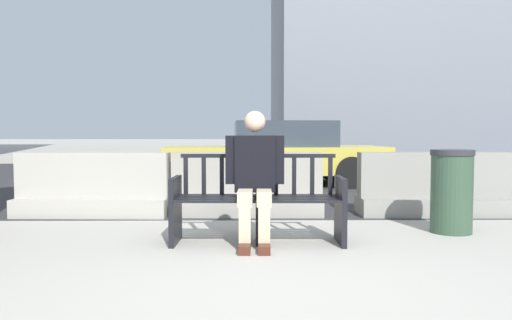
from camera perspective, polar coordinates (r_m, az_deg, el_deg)
ground_plane at (r=3.68m, az=0.01°, el=-14.18°), size 200.00×200.00×0.00m
street_asphalt at (r=12.26m, az=-0.50°, el=-2.06°), size 120.00×12.00×0.01m
street_bench at (r=4.99m, az=0.21°, el=-4.95°), size 1.70×0.56×0.88m
seated_person at (r=4.90m, az=-0.14°, el=-1.64°), size 0.58×0.73×1.31m
jersey_barrier_centre at (r=6.72m, az=-1.03°, el=-3.37°), size 2.01×0.72×0.84m
jersey_barrier_left at (r=6.99m, az=-18.02°, el=-3.27°), size 2.02×0.74×0.84m
jersey_barrier_right at (r=7.11m, az=19.62°, el=-3.19°), size 2.02×0.73×0.84m
car_taxi_near at (r=10.66m, az=2.45°, el=0.77°), size 4.68×2.20×1.35m
trash_bin at (r=5.88m, az=21.45°, el=-3.32°), size 0.46×0.46×0.91m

